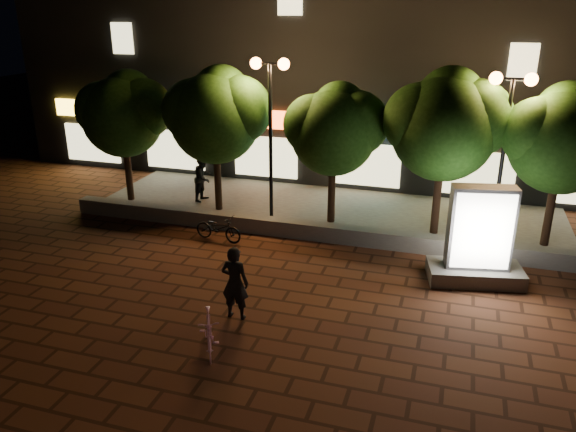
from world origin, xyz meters
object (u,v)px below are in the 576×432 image
at_px(tree_far_left, 124,111).
at_px(tree_mid, 336,127).
at_px(tree_right, 447,122).
at_px(street_lamp_left, 270,98).
at_px(scooter_pink, 209,332).
at_px(street_lamp_right, 508,115).
at_px(scooter_parked, 218,228).
at_px(rider, 235,283).
at_px(tree_far_right, 565,135).
at_px(ad_kiosk, 478,244).
at_px(tree_left, 217,112).
at_px(pedestrian, 203,178).

xyz_separation_m(tree_far_left, tree_mid, (7.50, -0.00, -0.08)).
bearing_deg(tree_right, street_lamp_left, -177.19).
bearing_deg(scooter_pink, street_lamp_right, 26.69).
distance_m(street_lamp_right, scooter_pink, 10.16).
xyz_separation_m(tree_far_left, scooter_parked, (4.49, -2.46, -2.88)).
bearing_deg(scooter_pink, rider, 62.96).
distance_m(tree_far_right, ad_kiosk, 4.26).
relative_size(tree_left, tree_mid, 1.09).
xyz_separation_m(street_lamp_left, pedestrian, (-2.90, 0.92, -3.10)).
height_order(tree_far_left, tree_far_right, tree_far_right).
bearing_deg(scooter_pink, tree_far_left, 104.07).
distance_m(tree_far_left, tree_far_right, 14.00).
bearing_deg(street_lamp_left, rider, -78.61).
bearing_deg(scooter_parked, rider, -143.99).
distance_m(street_lamp_right, ad_kiosk, 3.94).
relative_size(ad_kiosk, scooter_pink, 1.77).
relative_size(tree_far_right, rider, 2.69).
bearing_deg(tree_right, tree_far_right, -0.00).
bearing_deg(street_lamp_right, rider, -132.70).
relative_size(tree_mid, tree_right, 0.89).
xyz_separation_m(tree_far_left, street_lamp_right, (12.45, -0.26, 0.60)).
bearing_deg(street_lamp_right, pedestrian, 174.71).
bearing_deg(ad_kiosk, tree_far_right, 55.12).
relative_size(street_lamp_right, scooter_parked, 3.21).
distance_m(street_lamp_left, rider, 7.09).
bearing_deg(tree_left, scooter_parked, -68.09).
distance_m(tree_far_left, tree_right, 10.81).
distance_m(tree_right, scooter_pink, 9.43).
height_order(tree_mid, ad_kiosk, tree_mid).
relative_size(tree_far_left, pedestrian, 2.75).
xyz_separation_m(tree_far_left, tree_far_right, (14.00, 0.00, 0.08)).
height_order(tree_far_right, scooter_pink, tree_far_right).
bearing_deg(rider, scooter_parked, -61.14).
height_order(ad_kiosk, scooter_parked, ad_kiosk).
bearing_deg(tree_left, ad_kiosk, -19.10).
distance_m(tree_mid, scooter_parked, 4.79).
xyz_separation_m(ad_kiosk, scooter_parked, (-7.47, 0.47, -0.63)).
bearing_deg(pedestrian, tree_right, -88.79).
distance_m(ad_kiosk, scooter_parked, 7.51).
bearing_deg(tree_far_right, rider, -138.36).
bearing_deg(scooter_parked, ad_kiosk, -86.30).
xyz_separation_m(ad_kiosk, pedestrian, (-9.41, 3.58, -0.12)).
relative_size(street_lamp_right, ad_kiosk, 1.93).
height_order(tree_right, scooter_pink, tree_right).
height_order(rider, scooter_parked, rider).
bearing_deg(tree_left, pedestrian, 145.55).
bearing_deg(tree_far_right, tree_left, 180.00).
bearing_deg(street_lamp_right, tree_right, 170.90).
distance_m(tree_far_right, pedestrian, 11.73).
relative_size(ad_kiosk, scooter_parked, 1.66).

